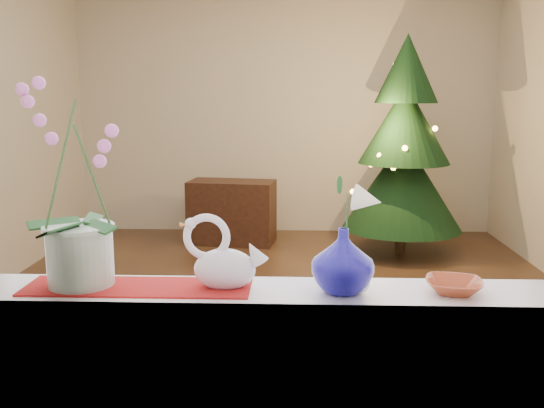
% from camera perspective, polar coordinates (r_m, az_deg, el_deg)
% --- Properties ---
extents(ground, '(5.00, 5.00, 0.00)m').
position_cam_1_polar(ground, '(4.42, 0.68, -9.68)').
color(ground, '#322014').
rests_on(ground, ground).
extents(wall_back, '(4.50, 0.10, 2.70)m').
position_cam_1_polar(wall_back, '(6.66, 1.26, 8.92)').
color(wall_back, beige).
rests_on(wall_back, ground).
extents(wall_front, '(4.50, 0.10, 2.70)m').
position_cam_1_polar(wall_front, '(1.67, -1.43, 4.72)').
color(wall_front, beige).
rests_on(wall_front, ground).
extents(windowsill, '(2.20, 0.26, 0.04)m').
position_cam_1_polar(windowsill, '(1.89, -1.12, -8.60)').
color(windowsill, white).
rests_on(windowsill, window_apron).
extents(window_frame, '(2.22, 0.06, 1.60)m').
position_cam_1_polar(window_frame, '(1.70, -1.42, 16.66)').
color(window_frame, white).
rests_on(window_frame, windowsill).
extents(runner, '(0.70, 0.20, 0.01)m').
position_cam_1_polar(runner, '(1.94, -12.50, -7.62)').
color(runner, maroon).
rests_on(runner, windowsill).
extents(orchid_pot, '(0.24, 0.24, 0.64)m').
position_cam_1_polar(orchid_pot, '(1.93, -17.96, 1.75)').
color(orchid_pot, beige).
rests_on(orchid_pot, windowsill).
extents(swan, '(0.29, 0.20, 0.22)m').
position_cam_1_polar(swan, '(1.87, -4.49, -4.67)').
color(swan, silver).
rests_on(swan, windowsill).
extents(blue_vase, '(0.29, 0.29, 0.23)m').
position_cam_1_polar(blue_vase, '(1.84, 6.69, -4.85)').
color(blue_vase, '#0F0B6F').
rests_on(blue_vase, windowsill).
extents(lily, '(0.13, 0.07, 0.17)m').
position_cam_1_polar(lily, '(1.80, 6.82, 1.29)').
color(lily, white).
rests_on(lily, blue_vase).
extents(paperweight, '(0.09, 0.09, 0.07)m').
position_cam_1_polar(paperweight, '(1.85, 8.11, -7.24)').
color(paperweight, silver).
rests_on(paperweight, windowsill).
extents(amber_dish, '(0.17, 0.17, 0.04)m').
position_cam_1_polar(amber_dish, '(1.92, 16.74, -7.50)').
color(amber_dish, '#9F3F23').
rests_on(amber_dish, windowsill).
extents(xmas_tree, '(1.32, 1.32, 2.06)m').
position_cam_1_polar(xmas_tree, '(5.85, 12.33, 5.36)').
color(xmas_tree, black).
rests_on(xmas_tree, ground).
extents(side_table, '(0.91, 0.54, 0.64)m').
position_cam_1_polar(side_table, '(6.21, -3.79, -0.76)').
color(side_table, black).
rests_on(side_table, ground).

